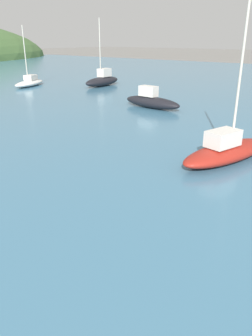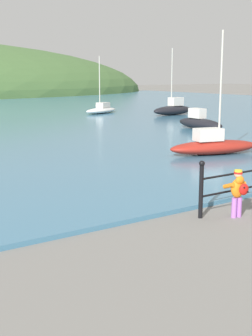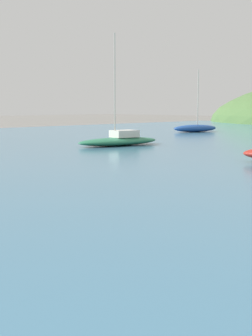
# 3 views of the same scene
# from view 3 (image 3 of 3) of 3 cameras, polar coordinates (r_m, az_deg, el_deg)

# --- Properties ---
(boat_blue_hull) EXTENTS (2.63, 5.32, 6.03)m
(boat_blue_hull) POSITION_cam_3_polar(r_m,az_deg,el_deg) (25.85, -0.82, 3.41)
(boat_blue_hull) COLOR #287551
(boat_blue_hull) RESTS_ON water
(boat_twin_mast) EXTENTS (2.77, 4.43, 5.21)m
(boat_twin_mast) POSITION_cam_3_polar(r_m,az_deg,el_deg) (40.04, 8.44, 4.83)
(boat_twin_mast) COLOR #1E4793
(boat_twin_mast) RESTS_ON water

